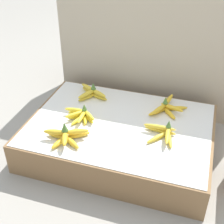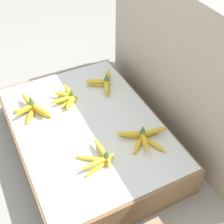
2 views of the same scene
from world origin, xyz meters
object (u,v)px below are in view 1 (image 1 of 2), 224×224
at_px(banana_bunch_middle_left, 81,115).
at_px(banana_bunch_back_midleft, 167,107).
at_px(banana_bunch_front_left, 66,136).
at_px(banana_bunch_back_left, 91,93).
at_px(banana_bunch_middle_midleft, 163,133).

relative_size(banana_bunch_middle_left, banana_bunch_back_midleft, 0.82).
distance_m(banana_bunch_front_left, banana_bunch_middle_left, 0.20).
distance_m(banana_bunch_back_left, banana_bunch_back_midleft, 0.46).
height_order(banana_bunch_middle_left, banana_bunch_middle_midleft, banana_bunch_middle_midleft).
distance_m(banana_bunch_front_left, banana_bunch_back_left, 0.44).
height_order(banana_bunch_middle_midleft, banana_bunch_back_midleft, banana_bunch_back_midleft).
height_order(banana_bunch_back_left, banana_bunch_back_midleft, banana_bunch_back_left).
xyz_separation_m(banana_bunch_middle_left, banana_bunch_back_midleft, (0.43, 0.22, 0.00)).
relative_size(banana_bunch_middle_midleft, banana_bunch_back_left, 0.83).
distance_m(banana_bunch_front_left, banana_bunch_back_midleft, 0.60).
distance_m(banana_bunch_middle_midleft, banana_bunch_back_midleft, 0.24).
bearing_deg(banana_bunch_back_left, banana_bunch_middle_midleft, -27.57).
relative_size(banana_bunch_back_left, banana_bunch_back_midleft, 0.84).
height_order(banana_bunch_front_left, banana_bunch_back_midleft, banana_bunch_front_left).
bearing_deg(banana_bunch_middle_left, banana_bunch_front_left, -89.38).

